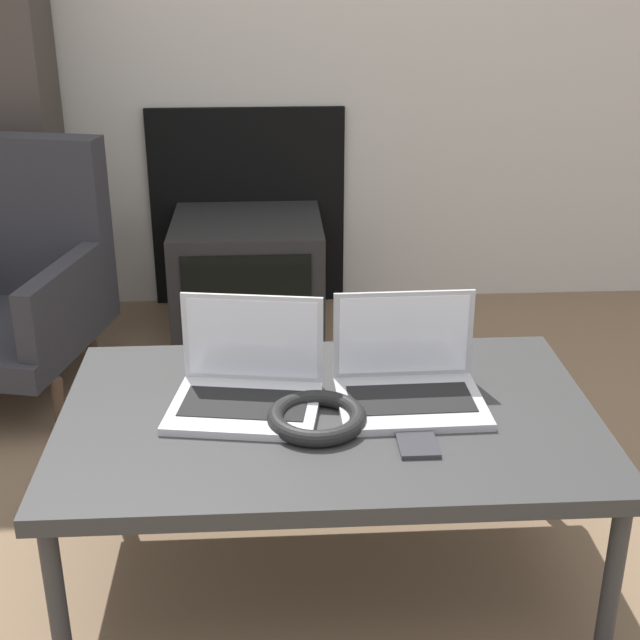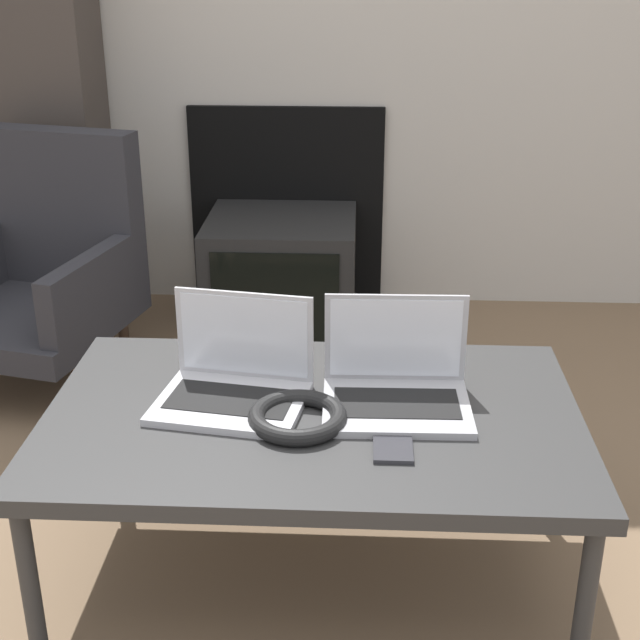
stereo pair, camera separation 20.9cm
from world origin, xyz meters
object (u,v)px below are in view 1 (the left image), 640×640
laptop_right (408,379)px  phone (417,441)px  headphones (317,418)px  tv (248,274)px  armchair (9,276)px  laptop_left (247,383)px

laptop_right → phone: 0.19m
headphones → phone: 0.21m
tv → phone: bearing=-77.0°
phone → tv: bearing=103.0°
laptop_right → tv: laptop_right is taller
laptop_right → tv: size_ratio=0.59×
headphones → armchair: 1.40m
phone → laptop_right: bearing=86.9°
headphones → armchair: (-0.90, 1.08, -0.07)m
armchair → phone: bearing=-33.4°
headphones → phone: headphones is taller
laptop_left → tv: size_ratio=0.64×
laptop_left → phone: laptop_left is taller
laptop_left → phone: size_ratio=2.80×
phone → armchair: size_ratio=0.16×
laptop_right → headphones: laptop_right is taller
headphones → tv: (-0.17, 1.46, -0.23)m
laptop_left → tv: (-0.03, 1.36, -0.25)m
laptop_right → tv: bearing=104.1°
laptop_right → headphones: 0.23m
laptop_right → laptop_left: bearing=179.0°
tv → headphones: bearing=-83.5°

